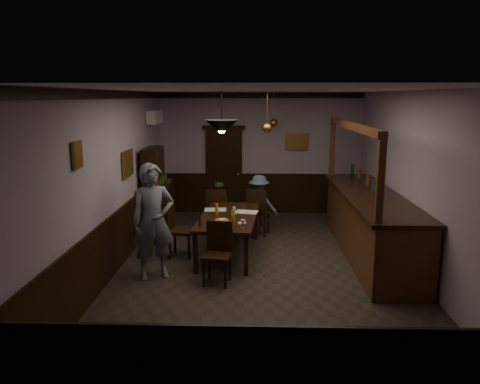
{
  "coord_description": "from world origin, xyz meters",
  "views": [
    {
      "loc": [
        -0.15,
        -7.61,
        2.9
      ],
      "look_at": [
        -0.41,
        0.92,
        1.15
      ],
      "focal_mm": 35.0,
      "sensor_mm": 36.0,
      "label": 1
    }
  ],
  "objects_px": {
    "person_standing": "(153,222)",
    "sideboard": "(156,200)",
    "dining_table": "(229,219)",
    "chair_far_right": "(257,210)",
    "chair_far_left": "(216,209)",
    "coffee_cup": "(243,222)",
    "soda_can": "(233,213)",
    "pendant_brass_mid": "(267,128)",
    "person_seated_right": "(259,204)",
    "pendant_brass_far": "(274,123)",
    "person_seated_left": "(218,206)",
    "chair_side": "(177,226)",
    "pendant_iron": "(222,127)",
    "chair_near": "(218,250)",
    "bar_counter": "(370,222)"
  },
  "relations": [
    {
      "from": "person_seated_right",
      "to": "pendant_brass_far",
      "type": "xyz_separation_m",
      "value": [
        0.34,
        1.12,
        1.67
      ]
    },
    {
      "from": "pendant_brass_mid",
      "to": "pendant_brass_far",
      "type": "bearing_deg",
      "value": 83.44
    },
    {
      "from": "chair_side",
      "to": "sideboard",
      "type": "xyz_separation_m",
      "value": [
        -0.66,
        1.35,
        0.18
      ]
    },
    {
      "from": "chair_far_left",
      "to": "person_seated_right",
      "type": "distance_m",
      "value": 0.94
    },
    {
      "from": "chair_far_left",
      "to": "person_standing",
      "type": "xyz_separation_m",
      "value": [
        -0.81,
        -2.46,
        0.39
      ]
    },
    {
      "from": "coffee_cup",
      "to": "soda_can",
      "type": "bearing_deg",
      "value": 114.86
    },
    {
      "from": "chair_side",
      "to": "person_seated_left",
      "type": "bearing_deg",
      "value": -13.87
    },
    {
      "from": "chair_far_right",
      "to": "person_standing",
      "type": "distance_m",
      "value": 2.95
    },
    {
      "from": "sideboard",
      "to": "pendant_iron",
      "type": "xyz_separation_m",
      "value": [
        1.54,
        -2.02,
        1.67
      ]
    },
    {
      "from": "dining_table",
      "to": "soda_can",
      "type": "distance_m",
      "value": 0.17
    },
    {
      "from": "dining_table",
      "to": "soda_can",
      "type": "bearing_deg",
      "value": -46.27
    },
    {
      "from": "coffee_cup",
      "to": "pendant_brass_mid",
      "type": "relative_size",
      "value": 0.1
    },
    {
      "from": "person_seated_right",
      "to": "bar_counter",
      "type": "height_order",
      "value": "bar_counter"
    },
    {
      "from": "person_seated_left",
      "to": "soda_can",
      "type": "xyz_separation_m",
      "value": [
        0.4,
        -1.66,
        0.26
      ]
    },
    {
      "from": "dining_table",
      "to": "person_seated_left",
      "type": "distance_m",
      "value": 1.62
    },
    {
      "from": "person_seated_left",
      "to": "bar_counter",
      "type": "height_order",
      "value": "bar_counter"
    },
    {
      "from": "chair_far_left",
      "to": "coffee_cup",
      "type": "relative_size",
      "value": 12.45
    },
    {
      "from": "pendant_iron",
      "to": "pendant_brass_far",
      "type": "height_order",
      "value": "same"
    },
    {
      "from": "bar_counter",
      "to": "pendant_brass_mid",
      "type": "bearing_deg",
      "value": 156.7
    },
    {
      "from": "chair_near",
      "to": "dining_table",
      "type": "bearing_deg",
      "value": 94.93
    },
    {
      "from": "soda_can",
      "to": "pendant_iron",
      "type": "xyz_separation_m",
      "value": [
        -0.14,
        -0.72,
        1.61
      ]
    },
    {
      "from": "person_standing",
      "to": "sideboard",
      "type": "xyz_separation_m",
      "value": [
        -0.46,
        2.39,
        -0.19
      ]
    },
    {
      "from": "chair_near",
      "to": "person_seated_right",
      "type": "bearing_deg",
      "value": 85.86
    },
    {
      "from": "chair_far_right",
      "to": "pendant_brass_mid",
      "type": "distance_m",
      "value": 1.78
    },
    {
      "from": "person_seated_left",
      "to": "person_standing",
      "type": "bearing_deg",
      "value": 63.42
    },
    {
      "from": "soda_can",
      "to": "pendant_brass_far",
      "type": "height_order",
      "value": "pendant_brass_far"
    },
    {
      "from": "pendant_brass_far",
      "to": "pendant_iron",
      "type": "bearing_deg",
      "value": -105.84
    },
    {
      "from": "chair_far_left",
      "to": "pendant_iron",
      "type": "xyz_separation_m",
      "value": [
        0.27,
        -2.1,
        1.88
      ]
    },
    {
      "from": "dining_table",
      "to": "person_seated_right",
      "type": "relative_size",
      "value": 1.82
    },
    {
      "from": "person_seated_left",
      "to": "soda_can",
      "type": "bearing_deg",
      "value": 93.67
    },
    {
      "from": "chair_far_left",
      "to": "person_standing",
      "type": "distance_m",
      "value": 2.62
    },
    {
      "from": "sideboard",
      "to": "bar_counter",
      "type": "bearing_deg",
      "value": -15.31
    },
    {
      "from": "dining_table",
      "to": "sideboard",
      "type": "relative_size",
      "value": 1.22
    },
    {
      "from": "dining_table",
      "to": "pendant_brass_mid",
      "type": "bearing_deg",
      "value": 51.48
    },
    {
      "from": "person_standing",
      "to": "soda_can",
      "type": "relative_size",
      "value": 15.64
    },
    {
      "from": "pendant_iron",
      "to": "pendant_brass_mid",
      "type": "distance_m",
      "value": 1.86
    },
    {
      "from": "soda_can",
      "to": "pendant_brass_mid",
      "type": "relative_size",
      "value": 0.15
    },
    {
      "from": "person_seated_left",
      "to": "pendant_brass_far",
      "type": "bearing_deg",
      "value": -149.52
    },
    {
      "from": "person_seated_right",
      "to": "pendant_brass_mid",
      "type": "relative_size",
      "value": 1.54
    },
    {
      "from": "chair_far_right",
      "to": "pendant_brass_far",
      "type": "height_order",
      "value": "pendant_brass_far"
    },
    {
      "from": "chair_side",
      "to": "sideboard",
      "type": "bearing_deg",
      "value": 32.14
    },
    {
      "from": "dining_table",
      "to": "chair_far_right",
      "type": "bearing_deg",
      "value": 66.44
    },
    {
      "from": "dining_table",
      "to": "person_seated_right",
      "type": "bearing_deg",
      "value": 69.22
    },
    {
      "from": "chair_near",
      "to": "soda_can",
      "type": "height_order",
      "value": "chair_near"
    },
    {
      "from": "coffee_cup",
      "to": "chair_side",
      "type": "bearing_deg",
      "value": 162.55
    },
    {
      "from": "soda_can",
      "to": "pendant_brass_far",
      "type": "distance_m",
      "value": 3.2
    },
    {
      "from": "person_seated_right",
      "to": "dining_table",
      "type": "bearing_deg",
      "value": 90.83
    },
    {
      "from": "chair_far_left",
      "to": "chair_side",
      "type": "xyz_separation_m",
      "value": [
        -0.61,
        -1.42,
        0.02
      ]
    },
    {
      "from": "chair_far_left",
      "to": "chair_far_right",
      "type": "bearing_deg",
      "value": 173.89
    },
    {
      "from": "chair_far_right",
      "to": "sideboard",
      "type": "height_order",
      "value": "sideboard"
    }
  ]
}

